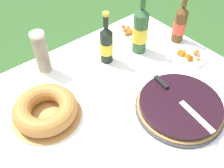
# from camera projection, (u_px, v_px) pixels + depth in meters

# --- Properties ---
(garden_table) EXTENTS (1.78, 1.15, 0.76)m
(garden_table) POSITION_uv_depth(u_px,v_px,m) (86.00, 138.00, 1.13)
(garden_table) COLOR brown
(garden_table) RESTS_ON ground_plane
(tablecloth) EXTENTS (1.79, 1.16, 0.10)m
(tablecloth) POSITION_uv_depth(u_px,v_px,m) (85.00, 132.00, 1.09)
(tablecloth) COLOR white
(tablecloth) RESTS_ON garden_table
(berry_tart) EXTENTS (0.40, 0.40, 0.06)m
(berry_tart) POSITION_uv_depth(u_px,v_px,m) (180.00, 106.00, 1.14)
(berry_tart) COLOR #38383D
(berry_tart) RESTS_ON tablecloth
(serving_knife) EXTENTS (0.08, 0.37, 0.01)m
(serving_knife) POSITION_uv_depth(u_px,v_px,m) (177.00, 97.00, 1.13)
(serving_knife) COLOR silver
(serving_knife) RESTS_ON berry_tart
(bundt_cake) EXTENTS (0.32, 0.32, 0.09)m
(bundt_cake) POSITION_uv_depth(u_px,v_px,m) (45.00, 110.00, 1.10)
(bundt_cake) COLOR #B78447
(bundt_cake) RESTS_ON tablecloth
(cup_stack) EXTENTS (0.07, 0.07, 0.24)m
(cup_stack) POSITION_uv_depth(u_px,v_px,m) (41.00, 53.00, 1.26)
(cup_stack) COLOR beige
(cup_stack) RESTS_ON tablecloth
(cider_bottle_green) EXTENTS (0.08, 0.08, 0.35)m
(cider_bottle_green) POSITION_uv_depth(u_px,v_px,m) (140.00, 31.00, 1.38)
(cider_bottle_green) COLOR #2D562D
(cider_bottle_green) RESTS_ON tablecloth
(cider_bottle_amber) EXTENTS (0.07, 0.07, 0.31)m
(cider_bottle_amber) POSITION_uv_depth(u_px,v_px,m) (180.00, 24.00, 1.46)
(cider_bottle_amber) COLOR brown
(cider_bottle_amber) RESTS_ON tablecloth
(juice_bottle_red) EXTENTS (0.07, 0.07, 0.30)m
(juice_bottle_red) POSITION_uv_depth(u_px,v_px,m) (106.00, 44.00, 1.33)
(juice_bottle_red) COLOR black
(juice_bottle_red) RESTS_ON tablecloth
(snack_plate_near) EXTENTS (0.20, 0.20, 0.05)m
(snack_plate_near) POSITION_uv_depth(u_px,v_px,m) (128.00, 31.00, 1.59)
(snack_plate_near) COLOR white
(snack_plate_near) RESTS_ON tablecloth
(snack_plate_left) EXTENTS (0.21, 0.21, 0.06)m
(snack_plate_left) POSITION_uv_depth(u_px,v_px,m) (188.00, 56.00, 1.41)
(snack_plate_left) COLOR white
(snack_plate_left) RESTS_ON tablecloth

